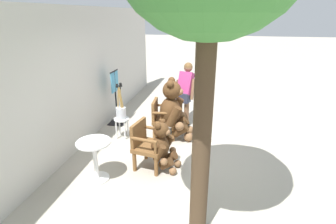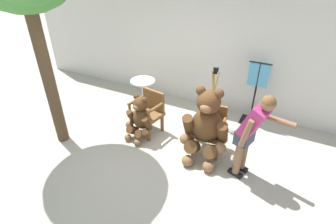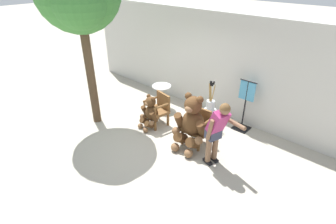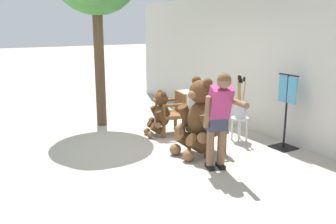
{
  "view_description": "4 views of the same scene",
  "coord_description": "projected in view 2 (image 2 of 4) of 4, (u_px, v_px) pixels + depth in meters",
  "views": [
    {
      "loc": [
        -4.69,
        -0.43,
        2.66
      ],
      "look_at": [
        -0.13,
        0.46,
        0.9
      ],
      "focal_mm": 28.0,
      "sensor_mm": 36.0,
      "label": 1
    },
    {
      "loc": [
        1.75,
        -3.09,
        3.19
      ],
      "look_at": [
        -0.1,
        0.55,
        0.69
      ],
      "focal_mm": 28.0,
      "sensor_mm": 36.0,
      "label": 2
    },
    {
      "loc": [
        3.68,
        -3.62,
        3.78
      ],
      "look_at": [
        0.15,
        0.26,
        0.85
      ],
      "focal_mm": 28.0,
      "sensor_mm": 36.0,
      "label": 3
    },
    {
      "loc": [
        5.78,
        -3.05,
        2.26
      ],
      "look_at": [
        0.06,
        0.23,
        0.66
      ],
      "focal_mm": 40.0,
      "sensor_mm": 36.0,
      "label": 4
    }
  ],
  "objects": [
    {
      "name": "wooden_chair_left",
      "position": [
        148.0,
        111.0,
        5.26
      ],
      "size": [
        0.64,
        0.61,
        0.86
      ],
      "color": "brown",
      "rests_on": "ground"
    },
    {
      "name": "ground_plane",
      "position": [
        159.0,
        161.0,
        4.69
      ],
      "size": [
        60.0,
        60.0,
        0.0
      ],
      "primitive_type": "plane",
      "color": "#A8A091"
    },
    {
      "name": "person_visitor",
      "position": [
        252.0,
        130.0,
        3.92
      ],
      "size": [
        0.82,
        0.48,
        1.55
      ],
      "color": "black",
      "rests_on": "ground"
    },
    {
      "name": "brush_bucket",
      "position": [
        213.0,
        95.0,
        5.42
      ],
      "size": [
        0.22,
        0.22,
        0.82
      ],
      "color": "silver",
      "rests_on": "white_stool"
    },
    {
      "name": "wooden_chair_right",
      "position": [
        209.0,
        128.0,
        4.76
      ],
      "size": [
        0.6,
        0.56,
        0.86
      ],
      "color": "brown",
      "rests_on": "ground"
    },
    {
      "name": "back_wall",
      "position": [
        210.0,
        47.0,
        5.78
      ],
      "size": [
        10.0,
        0.16,
        2.8
      ],
      "primitive_type": "cube",
      "color": "beige",
      "rests_on": "ground"
    },
    {
      "name": "round_side_table",
      "position": [
        143.0,
        91.0,
        6.05
      ],
      "size": [
        0.56,
        0.56,
        0.72
      ],
      "color": "white",
      "rests_on": "ground"
    },
    {
      "name": "clothing_display_stand",
      "position": [
        255.0,
        92.0,
        5.41
      ],
      "size": [
        0.44,
        0.4,
        1.36
      ],
      "color": "black",
      "rests_on": "ground"
    },
    {
      "name": "teddy_bear_large",
      "position": [
        206.0,
        126.0,
        4.46
      ],
      "size": [
        0.82,
        0.79,
        1.36
      ],
      "color": "#4C3019",
      "rests_on": "ground"
    },
    {
      "name": "teddy_bear_small",
      "position": [
        140.0,
        118.0,
        5.05
      ],
      "size": [
        0.57,
        0.57,
        0.93
      ],
      "color": "#4C3019",
      "rests_on": "ground"
    },
    {
      "name": "white_stool",
      "position": [
        212.0,
        108.0,
        5.58
      ],
      "size": [
        0.34,
        0.34,
        0.46
      ],
      "color": "silver",
      "rests_on": "ground"
    }
  ]
}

